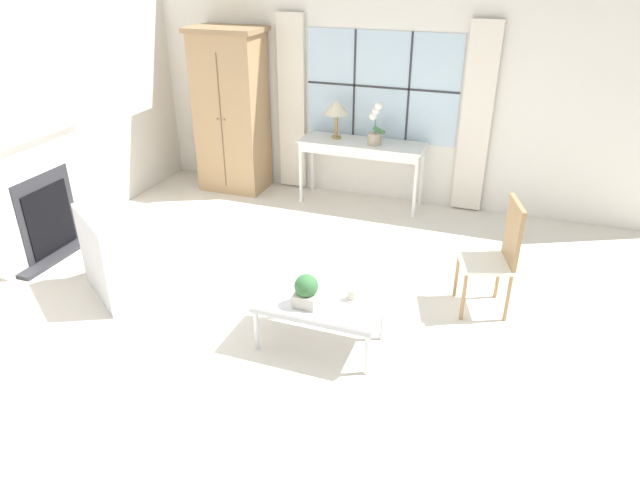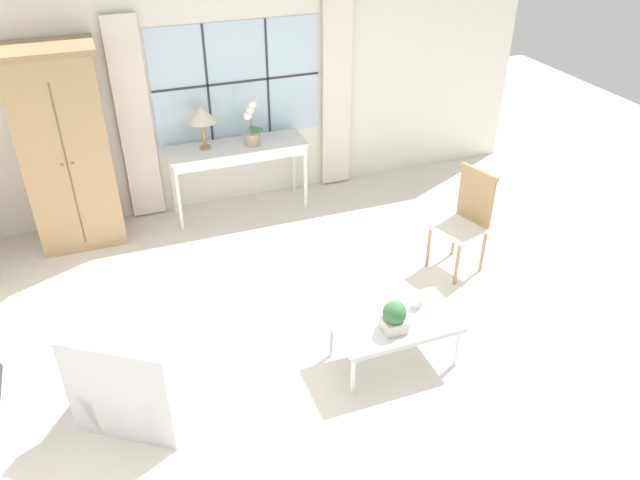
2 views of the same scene
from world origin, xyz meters
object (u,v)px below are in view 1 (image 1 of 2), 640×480
at_px(fireplace, 34,186).
at_px(armchair_upholstered, 135,262).
at_px(coffee_table, 320,304).
at_px(armoire, 232,111).
at_px(potted_orchid, 375,128).
at_px(pillar_candle, 352,295).
at_px(potted_plant_small, 306,290).
at_px(side_chair_wooden, 498,251).
at_px(console_table, 362,149).
at_px(table_lamp, 337,108).

height_order(fireplace, armchair_upholstered, fireplace).
distance_m(fireplace, coffee_table, 3.36).
relative_size(armoire, potted_orchid, 4.03).
bearing_deg(pillar_candle, fireplace, 173.07).
distance_m(coffee_table, potted_plant_small, 0.22).
xyz_separation_m(fireplace, armchair_upholstered, (1.33, -0.27, -0.50)).
bearing_deg(side_chair_wooden, pillar_candle, -137.73).
xyz_separation_m(console_table, table_lamp, (-0.35, 0.04, 0.47)).
distance_m(potted_orchid, pillar_candle, 2.95).
distance_m(console_table, pillar_candle, 2.99).
bearing_deg(pillar_candle, armoire, 131.54).
distance_m(armoire, console_table, 1.80).
bearing_deg(potted_orchid, table_lamp, 171.27).
distance_m(fireplace, potted_orchid, 3.81).
bearing_deg(potted_orchid, armchair_upholstered, -120.99).
xyz_separation_m(potted_orchid, side_chair_wooden, (1.63, -1.90, -0.42)).
bearing_deg(side_chair_wooden, armoire, 151.78).
relative_size(side_chair_wooden, pillar_candle, 9.01).
bearing_deg(console_table, coffee_table, -80.01).
height_order(fireplace, table_lamp, fireplace).
distance_m(console_table, side_chair_wooden, 2.65).
bearing_deg(console_table, side_chair_wooden, -47.16).
xyz_separation_m(armoire, coffee_table, (2.29, -2.94, -0.66)).
relative_size(armoire, armchair_upholstered, 1.85).
distance_m(fireplace, table_lamp, 3.50).
height_order(console_table, armchair_upholstered, armchair_upholstered).
bearing_deg(side_chair_wooden, potted_orchid, 130.63).
bearing_deg(console_table, potted_plant_small, -81.72).
bearing_deg(armchair_upholstered, armoire, 96.87).
bearing_deg(pillar_candle, armchair_upholstered, 175.90).
height_order(console_table, table_lamp, table_lamp).
distance_m(armoire, table_lamp, 1.43).
height_order(fireplace, potted_plant_small, fireplace).
xyz_separation_m(armoire, table_lamp, (1.42, 0.07, 0.15)).
distance_m(armoire, pillar_candle, 3.86).
xyz_separation_m(coffee_table, potted_plant_small, (-0.07, -0.11, 0.18)).
distance_m(fireplace, console_table, 3.70).
relative_size(potted_orchid, armchair_upholstered, 0.46).
xyz_separation_m(side_chair_wooden, coffee_table, (-1.28, -1.02, -0.20)).
height_order(potted_plant_small, pillar_candle, potted_plant_small).
height_order(potted_orchid, coffee_table, potted_orchid).
bearing_deg(side_chair_wooden, coffee_table, -141.33).
xyz_separation_m(fireplace, coffee_table, (3.30, -0.51, -0.39)).
bearing_deg(armchair_upholstered, potted_plant_small, -10.44).
height_order(armoire, pillar_candle, armoire).
xyz_separation_m(table_lamp, armchair_upholstered, (-1.09, -2.76, -0.92)).
bearing_deg(armoire, side_chair_wooden, -28.22).
distance_m(armoire, potted_plant_small, 3.80).
distance_m(table_lamp, pillar_candle, 3.21).
bearing_deg(coffee_table, potted_plant_small, -124.34).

